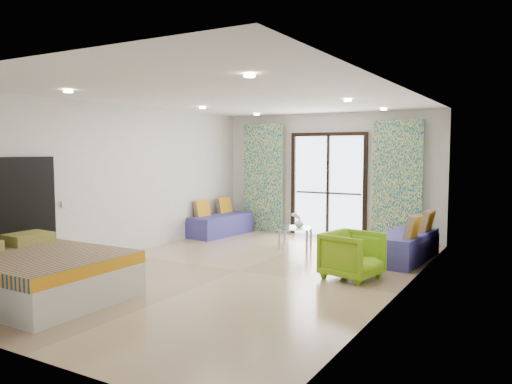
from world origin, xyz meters
The scene contains 23 objects.
floor centered at (0.00, 0.00, 0.00)m, with size 5.00×7.50×0.01m, color #947758, non-canonical shape.
ceiling centered at (0.00, 0.00, 2.70)m, with size 5.00×7.50×0.01m, color silver, non-canonical shape.
wall_back centered at (0.00, 3.75, 1.35)m, with size 5.00×0.01×2.70m, color silver, non-canonical shape.
wall_front centered at (0.00, -3.75, 1.35)m, with size 5.00×0.01×2.70m, color silver, non-canonical shape.
wall_left centered at (-2.50, 0.00, 1.35)m, with size 0.01×7.50×2.70m, color silver, non-canonical shape.
wall_right centered at (2.50, 0.00, 1.35)m, with size 0.01×7.50×2.70m, color silver, non-canonical shape.
balcony_door centered at (0.00, 3.72, 1.26)m, with size 1.76×0.08×2.28m.
balcony_rail centered at (0.00, 3.73, 0.95)m, with size 1.52×0.03×0.04m, color #595451.
curtain_left centered at (-1.55, 3.57, 1.25)m, with size 1.00×0.10×2.50m, color silver.
curtain_right centered at (1.55, 3.57, 1.25)m, with size 1.00×0.10×2.50m, color silver.
downlight_a centered at (-1.40, -2.00, 2.67)m, with size 0.12×0.12×0.02m, color #FFE0B2.
downlight_b centered at (1.40, -2.00, 2.67)m, with size 0.12×0.12×0.02m, color #FFE0B2.
downlight_c centered at (-1.40, 1.00, 2.67)m, with size 0.12×0.12×0.02m, color #FFE0B2.
downlight_d centered at (1.40, 1.00, 2.67)m, with size 0.12×0.12×0.02m, color #FFE0B2.
downlight_e centered at (-1.40, 3.00, 2.67)m, with size 0.12×0.12×0.02m, color #FFE0B2.
downlight_f centered at (1.40, 3.00, 2.67)m, with size 0.12×0.12×0.02m, color #FFE0B2.
switch_plate centered at (-2.47, -1.26, 1.05)m, with size 0.02×0.10×0.10m, color silver.
bed centered at (-1.48, -2.51, 0.30)m, with size 2.10×1.71×0.72m.
daybed_left centered at (-2.11, 2.62, 0.25)m, with size 0.80×1.68×0.80m.
daybed_right centered at (2.12, 2.05, 0.27)m, with size 0.81×1.79×0.86m.
coffee_table centered at (-0.03, 2.13, 0.36)m, with size 0.75×0.75×0.70m.
vase centered at (0.03, 2.18, 0.49)m, with size 0.17×0.18×0.17m, color white.
armchair centered at (1.70, 0.45, 0.38)m, with size 0.75×0.70×0.77m, color #73A615.
Camera 1 is at (4.11, -6.54, 1.90)m, focal length 35.00 mm.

